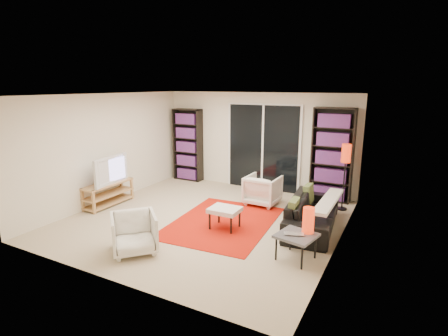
{
  "coord_description": "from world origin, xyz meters",
  "views": [
    {
      "loc": [
        3.34,
        -5.53,
        2.58
      ],
      "look_at": [
        0.25,
        0.3,
        1.0
      ],
      "focal_mm": 28.0,
      "sensor_mm": 36.0,
      "label": 1
    }
  ],
  "objects_px": {
    "side_table": "(296,237)",
    "armchair_front": "(134,233)",
    "sofa": "(313,213)",
    "floor_lamp": "(346,160)",
    "bookshelf_right": "(332,155)",
    "tv_stand": "(108,193)",
    "armchair_back": "(263,190)",
    "ottoman": "(225,211)",
    "bookshelf_left": "(188,145)"
  },
  "relations": [
    {
      "from": "armchair_front",
      "to": "floor_lamp",
      "type": "distance_m",
      "value": 4.42
    },
    {
      "from": "tv_stand",
      "to": "floor_lamp",
      "type": "height_order",
      "value": "floor_lamp"
    },
    {
      "from": "armchair_back",
      "to": "side_table",
      "type": "height_order",
      "value": "armchair_back"
    },
    {
      "from": "side_table",
      "to": "tv_stand",
      "type": "bearing_deg",
      "value": 173.71
    },
    {
      "from": "bookshelf_right",
      "to": "tv_stand",
      "type": "height_order",
      "value": "bookshelf_right"
    },
    {
      "from": "bookshelf_left",
      "to": "bookshelf_right",
      "type": "height_order",
      "value": "bookshelf_right"
    },
    {
      "from": "floor_lamp",
      "to": "sofa",
      "type": "bearing_deg",
      "value": -104.03
    },
    {
      "from": "sofa",
      "to": "armchair_front",
      "type": "xyz_separation_m",
      "value": [
        -2.23,
        -2.27,
        0.03
      ]
    },
    {
      "from": "bookshelf_left",
      "to": "floor_lamp",
      "type": "relative_size",
      "value": 1.39
    },
    {
      "from": "tv_stand",
      "to": "floor_lamp",
      "type": "distance_m",
      "value": 5.11
    },
    {
      "from": "tv_stand",
      "to": "side_table",
      "type": "xyz_separation_m",
      "value": [
        4.35,
        -0.48,
        0.1
      ]
    },
    {
      "from": "bookshelf_right",
      "to": "floor_lamp",
      "type": "bearing_deg",
      "value": -53.77
    },
    {
      "from": "sofa",
      "to": "ottoman",
      "type": "distance_m",
      "value": 1.61
    },
    {
      "from": "sofa",
      "to": "ottoman",
      "type": "relative_size",
      "value": 3.61
    },
    {
      "from": "side_table",
      "to": "floor_lamp",
      "type": "distance_m",
      "value": 2.69
    },
    {
      "from": "bookshelf_left",
      "to": "armchair_back",
      "type": "xyz_separation_m",
      "value": [
        2.6,
        -0.98,
        -0.65
      ]
    },
    {
      "from": "side_table",
      "to": "bookshelf_left",
      "type": "bearing_deg",
      "value": 142.28
    },
    {
      "from": "ottoman",
      "to": "floor_lamp",
      "type": "height_order",
      "value": "floor_lamp"
    },
    {
      "from": "side_table",
      "to": "armchair_front",
      "type": "bearing_deg",
      "value": -157.57
    },
    {
      "from": "sofa",
      "to": "bookshelf_right",
      "type": "bearing_deg",
      "value": -4.16
    },
    {
      "from": "tv_stand",
      "to": "armchair_back",
      "type": "distance_m",
      "value": 3.38
    },
    {
      "from": "sofa",
      "to": "armchair_front",
      "type": "relative_size",
      "value": 2.86
    },
    {
      "from": "sofa",
      "to": "floor_lamp",
      "type": "distance_m",
      "value": 1.52
    },
    {
      "from": "bookshelf_right",
      "to": "sofa",
      "type": "relative_size",
      "value": 1.07
    },
    {
      "from": "sofa",
      "to": "floor_lamp",
      "type": "bearing_deg",
      "value": -19.86
    },
    {
      "from": "armchair_front",
      "to": "ottoman",
      "type": "xyz_separation_m",
      "value": [
        0.83,
        1.48,
        0.03
      ]
    },
    {
      "from": "bookshelf_right",
      "to": "ottoman",
      "type": "xyz_separation_m",
      "value": [
        -1.35,
        -2.56,
        -0.71
      ]
    },
    {
      "from": "sofa",
      "to": "floor_lamp",
      "type": "relative_size",
      "value": 1.4
    },
    {
      "from": "bookshelf_left",
      "to": "ottoman",
      "type": "distance_m",
      "value": 3.63
    },
    {
      "from": "bookshelf_right",
      "to": "floor_lamp",
      "type": "height_order",
      "value": "bookshelf_right"
    },
    {
      "from": "sofa",
      "to": "armchair_back",
      "type": "height_order",
      "value": "armchair_back"
    },
    {
      "from": "ottoman",
      "to": "sofa",
      "type": "bearing_deg",
      "value": 29.39
    },
    {
      "from": "bookshelf_left",
      "to": "armchair_front",
      "type": "xyz_separation_m",
      "value": [
        1.67,
        -4.04,
        -0.66
      ]
    },
    {
      "from": "bookshelf_left",
      "to": "tv_stand",
      "type": "distance_m",
      "value": 2.72
    },
    {
      "from": "bookshelf_right",
      "to": "ottoman",
      "type": "relative_size",
      "value": 3.85
    },
    {
      "from": "armchair_front",
      "to": "floor_lamp",
      "type": "bearing_deg",
      "value": 7.01
    },
    {
      "from": "floor_lamp",
      "to": "tv_stand",
      "type": "bearing_deg",
      "value": -155.39
    },
    {
      "from": "tv_stand",
      "to": "sofa",
      "type": "xyz_separation_m",
      "value": [
        4.27,
        0.83,
        0.02
      ]
    },
    {
      "from": "armchair_front",
      "to": "side_table",
      "type": "bearing_deg",
      "value": -24.76
    },
    {
      "from": "bookshelf_right",
      "to": "side_table",
      "type": "bearing_deg",
      "value": -87.5
    },
    {
      "from": "armchair_back",
      "to": "ottoman",
      "type": "bearing_deg",
      "value": 87.6
    },
    {
      "from": "ottoman",
      "to": "floor_lamp",
      "type": "bearing_deg",
      "value": 50.1
    },
    {
      "from": "bookshelf_right",
      "to": "tv_stand",
      "type": "relative_size",
      "value": 1.76
    },
    {
      "from": "armchair_front",
      "to": "ottoman",
      "type": "height_order",
      "value": "armchair_front"
    },
    {
      "from": "tv_stand",
      "to": "side_table",
      "type": "bearing_deg",
      "value": -6.29
    },
    {
      "from": "armchair_back",
      "to": "ottoman",
      "type": "xyz_separation_m",
      "value": [
        -0.1,
        -1.59,
        0.02
      ]
    },
    {
      "from": "bookshelf_right",
      "to": "sofa",
      "type": "height_order",
      "value": "bookshelf_right"
    },
    {
      "from": "armchair_front",
      "to": "ottoman",
      "type": "relative_size",
      "value": 1.26
    },
    {
      "from": "armchair_front",
      "to": "tv_stand",
      "type": "bearing_deg",
      "value": 97.59
    },
    {
      "from": "armchair_back",
      "to": "armchair_front",
      "type": "distance_m",
      "value": 3.2
    }
  ]
}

